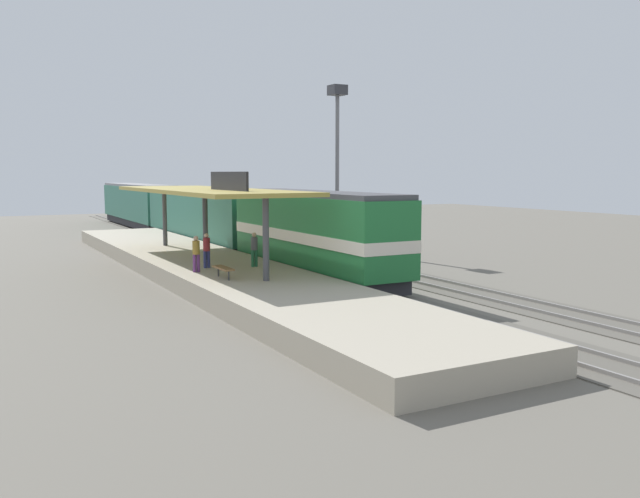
{
  "coord_description": "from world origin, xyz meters",
  "views": [
    {
      "loc": [
        -16.07,
        -34.06,
        5.54
      ],
      "look_at": [
        -1.38,
        -6.95,
        2.0
      ],
      "focal_mm": 37.28,
      "sensor_mm": 36.0,
      "label": 1
    }
  ],
  "objects_px": {
    "platform_bench": "(223,268)",
    "person_boarding": "(207,249)",
    "passenger_carriage_front": "(203,216)",
    "passenger_carriage_rear": "(138,204)",
    "freight_car": "(306,226)",
    "person_walking": "(196,252)",
    "locomotive": "(314,234)",
    "light_mast": "(337,132)",
    "person_waiting": "(254,248)"
  },
  "relations": [
    {
      "from": "platform_bench",
      "to": "person_boarding",
      "type": "xyz_separation_m",
      "value": [
        0.42,
        3.47,
        0.51
      ]
    },
    {
      "from": "platform_bench",
      "to": "person_boarding",
      "type": "distance_m",
      "value": 3.53
    },
    {
      "from": "passenger_carriage_front",
      "to": "passenger_carriage_rear",
      "type": "bearing_deg",
      "value": 90.0
    },
    {
      "from": "passenger_carriage_front",
      "to": "freight_car",
      "type": "height_order",
      "value": "passenger_carriage_front"
    },
    {
      "from": "passenger_carriage_front",
      "to": "person_walking",
      "type": "relative_size",
      "value": 11.7
    },
    {
      "from": "passenger_carriage_front",
      "to": "person_walking",
      "type": "xyz_separation_m",
      "value": [
        -6.45,
        -18.36,
        -0.46
      ]
    },
    {
      "from": "locomotive",
      "to": "passenger_carriage_front",
      "type": "xyz_separation_m",
      "value": [
        0.0,
        18.0,
        -0.1
      ]
    },
    {
      "from": "platform_bench",
      "to": "person_walking",
      "type": "xyz_separation_m",
      "value": [
        -0.45,
        2.4,
        0.51
      ]
    },
    {
      "from": "passenger_carriage_rear",
      "to": "person_walking",
      "type": "xyz_separation_m",
      "value": [
        -6.45,
        -39.16,
        -0.46
      ]
    },
    {
      "from": "person_walking",
      "to": "passenger_carriage_front",
      "type": "bearing_deg",
      "value": 70.63
    },
    {
      "from": "passenger_carriage_rear",
      "to": "person_boarding",
      "type": "xyz_separation_m",
      "value": [
        -5.58,
        -38.09,
        -0.46
      ]
    },
    {
      "from": "platform_bench",
      "to": "locomotive",
      "type": "distance_m",
      "value": 6.69
    },
    {
      "from": "locomotive",
      "to": "freight_car",
      "type": "distance_m",
      "value": 10.85
    },
    {
      "from": "platform_bench",
      "to": "passenger_carriage_rear",
      "type": "distance_m",
      "value": 42.0
    },
    {
      "from": "passenger_carriage_rear",
      "to": "light_mast",
      "type": "relative_size",
      "value": 1.71
    },
    {
      "from": "freight_car",
      "to": "person_walking",
      "type": "distance_m",
      "value": 15.02
    },
    {
      "from": "freight_car",
      "to": "person_boarding",
      "type": "xyz_separation_m",
      "value": [
        -10.18,
        -9.1,
        -0.12
      ]
    },
    {
      "from": "person_waiting",
      "to": "person_walking",
      "type": "bearing_deg",
      "value": -173.87
    },
    {
      "from": "platform_bench",
      "to": "passenger_carriage_rear",
      "type": "xyz_separation_m",
      "value": [
        6.0,
        41.56,
        0.97
      ]
    },
    {
      "from": "person_walking",
      "to": "platform_bench",
      "type": "bearing_deg",
      "value": -79.28
    },
    {
      "from": "platform_bench",
      "to": "person_boarding",
      "type": "bearing_deg",
      "value": 83.08
    },
    {
      "from": "person_waiting",
      "to": "passenger_carriage_front",
      "type": "bearing_deg",
      "value": 79.42
    },
    {
      "from": "locomotive",
      "to": "passenger_carriage_rear",
      "type": "bearing_deg",
      "value": 90.0
    },
    {
      "from": "passenger_carriage_rear",
      "to": "person_waiting",
      "type": "height_order",
      "value": "passenger_carriage_rear"
    },
    {
      "from": "person_waiting",
      "to": "person_boarding",
      "type": "relative_size",
      "value": 1.0
    },
    {
      "from": "passenger_carriage_front",
      "to": "light_mast",
      "type": "height_order",
      "value": "light_mast"
    },
    {
      "from": "platform_bench",
      "to": "freight_car",
      "type": "bearing_deg",
      "value": 49.86
    },
    {
      "from": "passenger_carriage_rear",
      "to": "freight_car",
      "type": "relative_size",
      "value": 1.67
    },
    {
      "from": "locomotive",
      "to": "freight_car",
      "type": "height_order",
      "value": "locomotive"
    },
    {
      "from": "passenger_carriage_rear",
      "to": "person_waiting",
      "type": "distance_m",
      "value": 38.97
    },
    {
      "from": "platform_bench",
      "to": "freight_car",
      "type": "xyz_separation_m",
      "value": [
        10.6,
        12.57,
        0.63
      ]
    },
    {
      "from": "light_mast",
      "to": "person_walking",
      "type": "height_order",
      "value": "light_mast"
    },
    {
      "from": "person_waiting",
      "to": "person_boarding",
      "type": "bearing_deg",
      "value": 161.5
    },
    {
      "from": "person_boarding",
      "to": "locomotive",
      "type": "bearing_deg",
      "value": -7.3
    },
    {
      "from": "platform_bench",
      "to": "locomotive",
      "type": "relative_size",
      "value": 0.12
    },
    {
      "from": "platform_bench",
      "to": "light_mast",
      "type": "relative_size",
      "value": 0.15
    },
    {
      "from": "freight_car",
      "to": "person_waiting",
      "type": "relative_size",
      "value": 7.02
    },
    {
      "from": "freight_car",
      "to": "person_walking",
      "type": "height_order",
      "value": "freight_car"
    },
    {
      "from": "passenger_carriage_rear",
      "to": "light_mast",
      "type": "height_order",
      "value": "light_mast"
    },
    {
      "from": "passenger_carriage_front",
      "to": "person_walking",
      "type": "distance_m",
      "value": 19.46
    },
    {
      "from": "passenger_carriage_front",
      "to": "passenger_carriage_rear",
      "type": "xyz_separation_m",
      "value": [
        0.0,
        20.8,
        0.0
      ]
    },
    {
      "from": "locomotive",
      "to": "person_walking",
      "type": "xyz_separation_m",
      "value": [
        -6.45,
        -0.36,
        -0.56
      ]
    },
    {
      "from": "light_mast",
      "to": "person_boarding",
      "type": "relative_size",
      "value": 6.84
    },
    {
      "from": "person_waiting",
      "to": "light_mast",
      "type": "bearing_deg",
      "value": 45.03
    },
    {
      "from": "locomotive",
      "to": "passenger_carriage_front",
      "type": "relative_size",
      "value": 0.72
    },
    {
      "from": "person_waiting",
      "to": "person_boarding",
      "type": "height_order",
      "value": "same"
    },
    {
      "from": "passenger_carriage_rear",
      "to": "person_waiting",
      "type": "bearing_deg",
      "value": -94.96
    },
    {
      "from": "locomotive",
      "to": "person_waiting",
      "type": "height_order",
      "value": "locomotive"
    },
    {
      "from": "platform_bench",
      "to": "person_boarding",
      "type": "height_order",
      "value": "person_boarding"
    },
    {
      "from": "passenger_carriage_rear",
      "to": "person_walking",
      "type": "distance_m",
      "value": 39.69
    }
  ]
}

